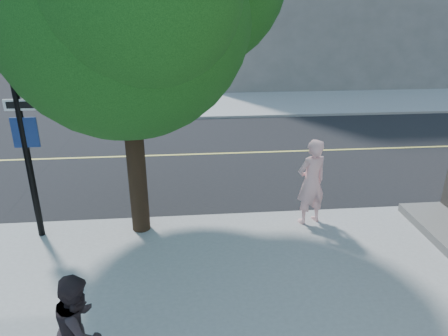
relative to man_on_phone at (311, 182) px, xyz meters
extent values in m
plane|color=black|center=(-6.09, 0.54, -1.10)|extent=(140.00, 140.00, 0.00)
cube|color=black|center=(-6.09, 5.04, -1.10)|extent=(140.00, 9.00, 0.01)
cube|color=#979797|center=(7.41, 22.04, -1.04)|extent=(29.00, 25.00, 0.12)
imported|color=#FAB6B6|center=(0.00, 0.00, 0.00)|extent=(0.84, 0.69, 1.97)
imported|color=black|center=(-4.11, -3.85, -0.18)|extent=(0.64, 0.80, 1.61)
cylinder|color=black|center=(-3.76, 0.04, 0.96)|extent=(0.39, 0.39, 3.88)
sphere|color=#1A5116|center=(-3.76, 0.04, 3.55)|extent=(4.75, 4.75, 4.75)
cylinder|color=black|center=(-5.88, -0.04, 1.32)|extent=(0.13, 0.13, 4.60)
cube|color=white|center=(-5.83, -0.06, 1.87)|extent=(0.60, 0.04, 0.22)
cube|color=navy|center=(-5.83, -0.06, 1.32)|extent=(0.49, 0.04, 0.60)
imported|color=black|center=(-5.88, -0.04, 2.74)|extent=(0.18, 0.22, 1.10)
camera|label=1|loc=(-2.68, -8.11, 3.68)|focal=33.19mm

